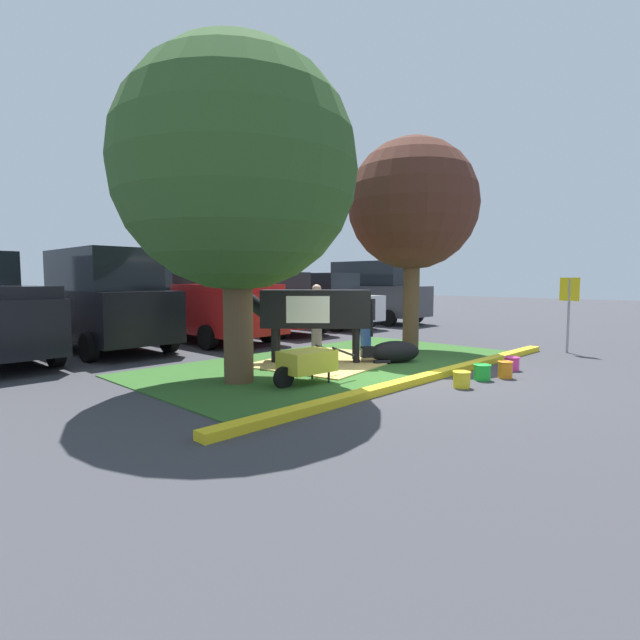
# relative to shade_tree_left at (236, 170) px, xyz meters

# --- Properties ---
(ground_plane) EXTENTS (80.00, 80.00, 0.00)m
(ground_plane) POSITION_rel_shade_tree_left_xyz_m (2.71, -1.63, -3.61)
(ground_plane) COLOR #38383D
(grass_island) EXTENTS (8.37, 4.40, 0.02)m
(grass_island) POSITION_rel_shade_tree_left_xyz_m (2.65, 0.14, -3.60)
(grass_island) COLOR #2D5B23
(grass_island) RESTS_ON ground
(curb_yellow) EXTENTS (9.57, 0.24, 0.12)m
(curb_yellow) POSITION_rel_shade_tree_left_xyz_m (2.65, -2.22, -3.55)
(curb_yellow) COLOR yellow
(curb_yellow) RESTS_ON ground
(hay_bedding) EXTENTS (3.59, 2.96, 0.04)m
(hay_bedding) POSITION_rel_shade_tree_left_xyz_m (2.62, 0.30, -3.59)
(hay_bedding) COLOR tan
(hay_bedding) RESTS_ON ground
(shade_tree_left) EXTENTS (4.08, 4.08, 5.68)m
(shade_tree_left) POSITION_rel_shade_tree_left_xyz_m (0.00, 0.00, 0.00)
(shade_tree_left) COLOR brown
(shade_tree_left) RESTS_ON ground
(shade_tree_right) EXTENTS (3.20, 3.20, 5.24)m
(shade_tree_right) POSITION_rel_shade_tree_left_xyz_m (5.29, 0.04, -0.01)
(shade_tree_right) COLOR brown
(shade_tree_right) RESTS_ON ground
(cow_holstein) EXTENTS (2.41, 2.55, 1.61)m
(cow_holstein) POSITION_rel_shade_tree_left_xyz_m (2.31, 0.58, -2.47)
(cow_holstein) COLOR black
(cow_holstein) RESTS_ON ground
(calf_lying) EXTENTS (1.27, 1.00, 0.48)m
(calf_lying) POSITION_rel_shade_tree_left_xyz_m (3.48, -0.74, -3.38)
(calf_lying) COLOR black
(calf_lying) RESTS_ON ground
(person_handler) EXTENTS (0.42, 0.38, 1.67)m
(person_handler) POSITION_rel_shade_tree_left_xyz_m (3.43, 1.52, -2.72)
(person_handler) COLOR slate
(person_handler) RESTS_ON ground
(person_visitor_near) EXTENTS (0.34, 0.53, 1.53)m
(person_visitor_near) POSITION_rel_shade_tree_left_xyz_m (4.13, 0.54, -2.80)
(person_visitor_near) COLOR #23478C
(person_visitor_near) RESTS_ON ground
(wheelbarrow) EXTENTS (1.61, 0.66, 0.63)m
(wheelbarrow) POSITION_rel_shade_tree_left_xyz_m (0.73, -0.92, -3.23)
(wheelbarrow) COLOR gold
(wheelbarrow) RESTS_ON ground
(parking_sign) EXTENTS (0.07, 0.44, 1.83)m
(parking_sign) POSITION_rel_shade_tree_left_xyz_m (7.68, -2.90, -2.32)
(parking_sign) COLOR #99999E
(parking_sign) RESTS_ON ground
(bucket_yellow) EXTENTS (0.30, 0.30, 0.27)m
(bucket_yellow) POSITION_rel_shade_tree_left_xyz_m (2.37, -2.93, -3.47)
(bucket_yellow) COLOR yellow
(bucket_yellow) RESTS_ON ground
(bucket_green) EXTENTS (0.31, 0.31, 0.28)m
(bucket_green) POSITION_rel_shade_tree_left_xyz_m (3.17, -2.90, -3.47)
(bucket_green) COLOR green
(bucket_green) RESTS_ON ground
(bucket_orange) EXTENTS (0.27, 0.27, 0.31)m
(bucket_orange) POSITION_rel_shade_tree_left_xyz_m (3.64, -3.11, -3.45)
(bucket_orange) COLOR orange
(bucket_orange) RESTS_ON ground
(bucket_pink) EXTENTS (0.30, 0.30, 0.27)m
(bucket_pink) POSITION_rel_shade_tree_left_xyz_m (4.46, -2.89, -3.47)
(bucket_pink) COLOR #EA3893
(bucket_pink) RESTS_ON ground
(suv_black) EXTENTS (2.19, 4.63, 2.52)m
(suv_black) POSITION_rel_shade_tree_left_xyz_m (-0.11, 5.55, -2.34)
(suv_black) COLOR black
(suv_black) RESTS_ON ground
(pickup_truck_maroon) EXTENTS (2.30, 5.44, 2.42)m
(pickup_truck_maroon) POSITION_rel_shade_tree_left_xyz_m (2.73, 5.64, -2.50)
(pickup_truck_maroon) COLOR red
(pickup_truck_maroon) RESTS_ON ground
(sedan_red) EXTENTS (2.09, 4.43, 2.02)m
(sedan_red) POSITION_rel_shade_tree_left_xyz_m (5.36, 5.62, -2.63)
(sedan_red) COLOR red
(sedan_red) RESTS_ON ground
(hatchback_white) EXTENTS (2.09, 4.43, 2.02)m
(hatchback_white) POSITION_rel_shade_tree_left_xyz_m (7.99, 5.72, -2.63)
(hatchback_white) COLOR silver
(hatchback_white) RESTS_ON ground
(suv_dark_grey) EXTENTS (2.19, 4.63, 2.52)m
(suv_dark_grey) POSITION_rel_shade_tree_left_xyz_m (10.88, 5.67, -2.34)
(suv_dark_grey) COLOR #3D3D42
(suv_dark_grey) RESTS_ON ground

